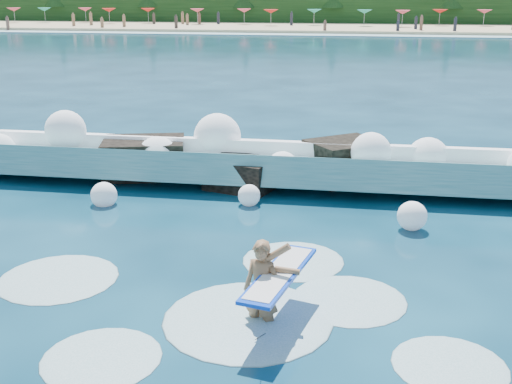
% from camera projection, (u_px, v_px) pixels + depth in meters
% --- Properties ---
extents(ground, '(200.00, 200.00, 0.00)m').
position_uv_depth(ground, '(157.00, 283.00, 11.76)').
color(ground, '#072738').
rests_on(ground, ground).
extents(beach, '(140.00, 20.00, 0.40)m').
position_uv_depth(beach, '(340.00, 28.00, 85.01)').
color(beach, tan).
rests_on(beach, ground).
extents(wet_band, '(140.00, 5.00, 0.08)m').
position_uv_depth(wet_band, '(336.00, 35.00, 74.72)').
color(wet_band, silver).
rests_on(wet_band, ground).
extents(treeline, '(140.00, 4.00, 5.00)m').
position_uv_depth(treeline, '(343.00, 8.00, 93.71)').
color(treeline, black).
rests_on(treeline, ground).
extents(breaking_wave, '(16.39, 2.63, 1.41)m').
position_uv_depth(breaking_wave, '(254.00, 165.00, 17.73)').
color(breaking_wave, teal).
rests_on(breaking_wave, ground).
extents(rock_cluster, '(8.24, 3.28, 1.33)m').
position_uv_depth(rock_cluster, '(233.00, 165.00, 18.00)').
color(rock_cluster, black).
rests_on(rock_cluster, ground).
extents(surfer_with_board, '(1.13, 2.89, 1.69)m').
position_uv_depth(surfer_with_board, '(266.00, 287.00, 10.18)').
color(surfer_with_board, '#916543').
rests_on(surfer_with_board, ground).
extents(wave_spray, '(15.60, 4.78, 1.93)m').
position_uv_depth(wave_spray, '(260.00, 153.00, 17.48)').
color(wave_spray, white).
rests_on(wave_spray, ground).
extents(surf_foam, '(8.79, 5.86, 0.14)m').
position_uv_depth(surf_foam, '(232.00, 305.00, 10.92)').
color(surf_foam, silver).
rests_on(surf_foam, ground).
extents(beach_umbrellas, '(111.73, 6.11, 0.50)m').
position_uv_depth(beach_umbrellas, '(338.00, 11.00, 86.64)').
color(beach_umbrellas, '#CB3B53').
rests_on(beach_umbrellas, ground).
extents(beachgoers, '(103.50, 12.96, 1.93)m').
position_uv_depth(beachgoers, '(392.00, 23.00, 80.20)').
color(beachgoers, '#3F332D').
rests_on(beachgoers, ground).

